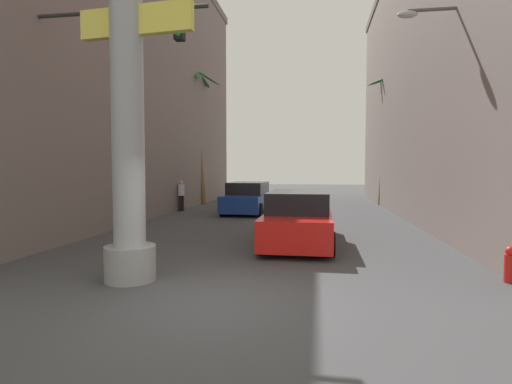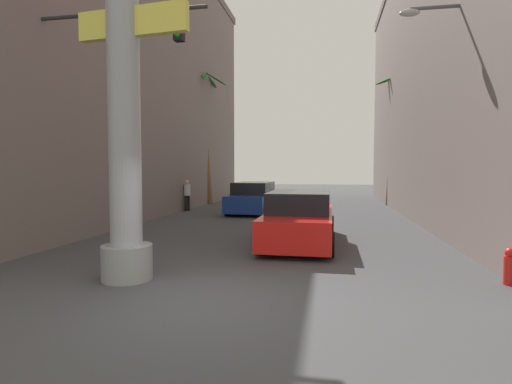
{
  "view_description": "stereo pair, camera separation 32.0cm",
  "coord_description": "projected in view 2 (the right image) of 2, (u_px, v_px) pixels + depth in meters",
  "views": [
    {
      "loc": [
        1.67,
        -6.28,
        2.22
      ],
      "look_at": [
        0.0,
        4.56,
        1.59
      ],
      "focal_mm": 28.0,
      "sensor_mm": 36.0,
      "label": 1
    },
    {
      "loc": [
        1.99,
        -6.22,
        2.22
      ],
      "look_at": [
        0.0,
        4.56,
        1.59
      ],
      "focal_mm": 28.0,
      "sensor_mm": 36.0,
      "label": 2
    }
  ],
  "objects": [
    {
      "name": "pedestrian_far_left",
      "position": [
        187.0,
        193.0,
        21.14
      ],
      "size": [
        0.46,
        0.46,
        1.64
      ],
      "color": "black",
      "rests_on": "ground"
    },
    {
      "name": "car_far",
      "position": [
        254.0,
        198.0,
        20.34
      ],
      "size": [
        2.17,
        4.74,
        1.56
      ],
      "color": "black",
      "rests_on": "ground"
    },
    {
      "name": "traffic_light_mast",
      "position": [
        81.0,
        86.0,
        10.57
      ],
      "size": [
        5.07,
        0.32,
        6.34
      ],
      "color": "#333333",
      "rests_on": "ground"
    },
    {
      "name": "building_right",
      "position": [
        492.0,
        67.0,
        18.04
      ],
      "size": [
        7.5,
        27.41,
        13.65
      ],
      "color": "slate",
      "rests_on": "ground"
    },
    {
      "name": "palm_tree_far_left",
      "position": [
        204.0,
        129.0,
        25.33
      ],
      "size": [
        2.99,
        3.04,
        8.35
      ],
      "color": "brown",
      "rests_on": "ground"
    },
    {
      "name": "street_lamp",
      "position": [
        465.0,
        100.0,
        11.11
      ],
      "size": [
        2.21,
        0.28,
        6.88
      ],
      "color": "#59595E",
      "rests_on": "ground"
    },
    {
      "name": "ground_plane",
      "position": [
        280.0,
        223.0,
        16.42
      ],
      "size": [
        84.62,
        84.62,
        0.0
      ],
      "primitive_type": "plane",
      "color": "#424244"
    },
    {
      "name": "fire_hydrant",
      "position": [
        510.0,
        266.0,
        7.65
      ],
      "size": [
        0.22,
        0.22,
        0.72
      ],
      "color": "red",
      "rests_on": "ground"
    },
    {
      "name": "car_lead",
      "position": [
        300.0,
        219.0,
        11.94
      ],
      "size": [
        2.04,
        5.1,
        1.56
      ],
      "color": "black",
      "rests_on": "ground"
    },
    {
      "name": "pedestrian_mid_right",
      "position": [
        438.0,
        203.0,
        13.69
      ],
      "size": [
        0.38,
        0.38,
        1.79
      ],
      "color": "#1E233F",
      "rests_on": "ground"
    },
    {
      "name": "palm_tree_far_right",
      "position": [
        394.0,
        132.0,
        24.18
      ],
      "size": [
        2.46,
        2.31,
        7.91
      ],
      "color": "brown",
      "rests_on": "ground"
    },
    {
      "name": "neon_sign_pole",
      "position": [
        123.0,
        45.0,
        7.79
      ],
      "size": [
        2.66,
        1.0,
        9.75
      ],
      "color": "#9E9EA3",
      "rests_on": "ground"
    },
    {
      "name": "building_left",
      "position": [
        104.0,
        70.0,
        19.89
      ],
      "size": [
        7.2,
        26.67,
        14.27
      ],
      "color": "slate",
      "rests_on": "ground"
    }
  ]
}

